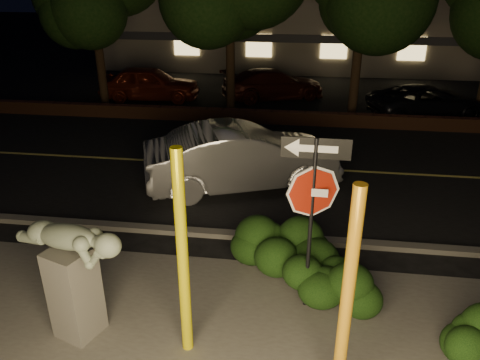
# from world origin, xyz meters

# --- Properties ---
(ground) EXTENTS (90.00, 90.00, 0.00)m
(ground) POSITION_xyz_m (0.00, 10.00, 0.00)
(ground) COLOR black
(ground) RESTS_ON ground
(road) EXTENTS (80.00, 8.00, 0.01)m
(road) POSITION_xyz_m (0.00, 7.00, 0.01)
(road) COLOR black
(road) RESTS_ON ground
(lane_marking) EXTENTS (80.00, 0.12, 0.00)m
(lane_marking) POSITION_xyz_m (0.00, 7.00, 0.02)
(lane_marking) COLOR #CABA50
(lane_marking) RESTS_ON road
(curb) EXTENTS (80.00, 0.25, 0.12)m
(curb) POSITION_xyz_m (0.00, 2.90, 0.06)
(curb) COLOR #4C4944
(curb) RESTS_ON ground
(brick_wall) EXTENTS (40.00, 0.35, 0.50)m
(brick_wall) POSITION_xyz_m (0.00, 11.30, 0.25)
(brick_wall) COLOR #462616
(brick_wall) RESTS_ON ground
(parking_lot) EXTENTS (40.00, 12.00, 0.01)m
(parking_lot) POSITION_xyz_m (0.00, 17.00, 0.01)
(parking_lot) COLOR black
(parking_lot) RESTS_ON ground
(building) EXTENTS (22.00, 10.20, 4.00)m
(building) POSITION_xyz_m (0.00, 24.99, 2.00)
(building) COLOR gray
(building) RESTS_ON ground
(yellow_pole_left) EXTENTS (0.17, 0.17, 3.37)m
(yellow_pole_left) POSITION_xyz_m (-1.06, -0.47, 1.69)
(yellow_pole_left) COLOR yellow
(yellow_pole_left) RESTS_ON ground
(yellow_pole_right) EXTENTS (0.17, 0.17, 3.31)m
(yellow_pole_right) POSITION_xyz_m (1.20, -1.14, 1.65)
(yellow_pole_right) COLOR orange
(yellow_pole_right) RESTS_ON ground
(signpost) EXTENTS (1.06, 0.08, 3.14)m
(signpost) POSITION_xyz_m (0.76, 0.81, 2.23)
(signpost) COLOR black
(signpost) RESTS_ON ground
(sculpture) EXTENTS (1.94, 1.12, 2.11)m
(sculpture) POSITION_xyz_m (-2.84, -0.38, 1.30)
(sculpture) COLOR #4C4944
(sculpture) RESTS_ON ground
(hedge_center) EXTENTS (2.36, 1.45, 1.15)m
(hedge_center) POSITION_xyz_m (0.24, 1.81, 0.57)
(hedge_center) COLOR black
(hedge_center) RESTS_ON ground
(hedge_right) EXTENTS (1.96, 1.45, 1.15)m
(hedge_right) POSITION_xyz_m (1.18, 0.95, 0.57)
(hedge_right) COLOR black
(hedge_right) RESTS_ON ground
(silver_sedan) EXTENTS (5.45, 3.51, 1.70)m
(silver_sedan) POSITION_xyz_m (-1.02, 5.58, 0.85)
(silver_sedan) COLOR #BABBC0
(silver_sedan) RESTS_ON ground
(parked_car_red) EXTENTS (4.48, 2.05, 1.49)m
(parked_car_red) POSITION_xyz_m (-6.29, 14.08, 0.75)
(parked_car_red) COLOR maroon
(parked_car_red) RESTS_ON ground
(parked_car_darkred) EXTENTS (4.98, 3.54, 1.34)m
(parked_car_darkred) POSITION_xyz_m (-0.84, 14.99, 0.67)
(parked_car_darkred) COLOR #3F140E
(parked_car_darkred) RESTS_ON ground
(parked_car_dark) EXTENTS (4.95, 3.35, 1.26)m
(parked_car_dark) POSITION_xyz_m (5.37, 13.02, 0.63)
(parked_car_dark) COLOR black
(parked_car_dark) RESTS_ON ground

